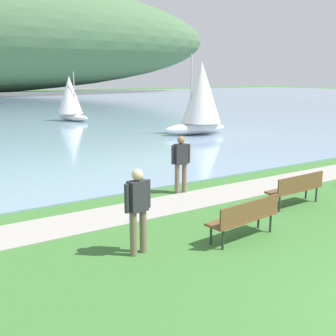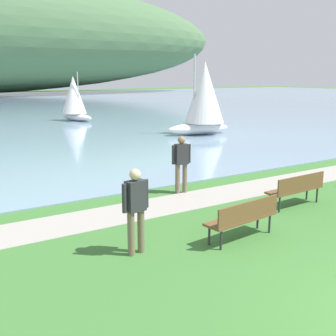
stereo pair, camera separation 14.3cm
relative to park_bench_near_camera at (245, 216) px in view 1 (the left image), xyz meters
name	(u,v)px [view 1 (the left image)]	position (x,y,z in m)	size (l,w,h in m)	color
shoreline_path	(173,203)	(0.15, 2.95, -0.52)	(60.00, 1.50, 0.01)	#A39E93
park_bench_near_camera	(245,216)	(0.00, 0.00, 0.00)	(1.84, 0.66, 0.88)	brown
park_bench_further_along	(297,187)	(2.79, 0.99, 0.00)	(1.82, 0.54, 0.88)	brown
person_at_shoreline	(181,161)	(0.94, 3.73, 0.46)	(0.61, 0.27, 1.71)	#72604C
person_on_the_grass	(138,206)	(-2.27, 0.59, 0.46)	(0.60, 0.27, 1.71)	#72604C
sailboat_nearest_to_shore	(70,98)	(5.49, 24.85, 1.24)	(2.36, 3.24, 3.67)	white
sailboat_mid_bay	(201,97)	(9.15, 13.46, 1.67)	(4.02, 2.65, 4.58)	white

